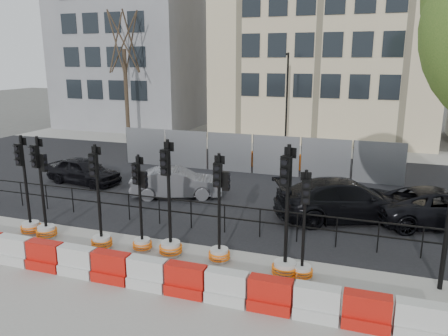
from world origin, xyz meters
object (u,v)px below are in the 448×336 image
at_px(car_a, 84,171).
at_px(car_c, 346,200).
at_px(traffic_signal_a, 29,214).
at_px(traffic_signal_d, 142,229).
at_px(traffic_signal_h, 302,257).

xyz_separation_m(car_a, car_c, (11.77, -0.88, 0.12)).
xyz_separation_m(traffic_signal_a, car_c, (9.75, 4.76, 0.06)).
xyz_separation_m(traffic_signal_d, traffic_signal_h, (4.83, -0.17, -0.10)).
bearing_deg(car_c, traffic_signal_d, 105.91).
distance_m(traffic_signal_d, car_c, 7.33).
xyz_separation_m(traffic_signal_a, traffic_signal_h, (8.97, -0.12, -0.07)).
bearing_deg(traffic_signal_h, car_c, 68.27).
height_order(traffic_signal_h, car_a, traffic_signal_h).
height_order(traffic_signal_d, traffic_signal_h, traffic_signal_d).
distance_m(traffic_signal_h, car_c, 4.94).
bearing_deg(car_a, traffic_signal_a, -152.30).
relative_size(traffic_signal_d, car_c, 0.54).
bearing_deg(traffic_signal_h, traffic_signal_d, 165.34).
bearing_deg(traffic_signal_d, car_c, 50.91).
bearing_deg(car_a, car_c, -86.27).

